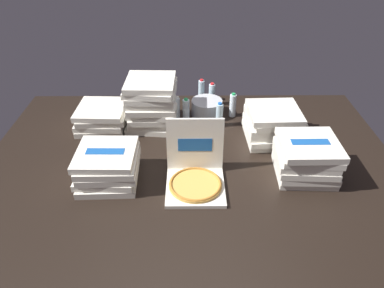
% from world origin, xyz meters
% --- Properties ---
extents(ground_plane, '(3.20, 2.40, 0.02)m').
position_xyz_m(ground_plane, '(0.00, 0.00, -0.01)').
color(ground_plane, black).
extents(open_pizza_box, '(0.41, 0.45, 0.43)m').
position_xyz_m(open_pizza_box, '(0.03, -0.19, 0.08)').
color(open_pizza_box, silver).
rests_on(open_pizza_box, ground_plane).
extents(pizza_stack_left_far, '(0.46, 0.45, 0.29)m').
position_xyz_m(pizza_stack_left_far, '(0.67, 0.38, 0.14)').
color(pizza_stack_left_far, silver).
rests_on(pizza_stack_left_far, ground_plane).
extents(pizza_stack_left_near, '(0.44, 0.43, 0.24)m').
position_xyz_m(pizza_stack_left_near, '(-0.59, -0.14, 0.12)').
color(pizza_stack_left_near, silver).
rests_on(pizza_stack_left_near, ground_plane).
extents(pizza_stack_right_mid, '(0.44, 0.43, 0.19)m').
position_xyz_m(pizza_stack_right_mid, '(-0.78, 0.60, 0.10)').
color(pizza_stack_right_mid, silver).
rests_on(pizza_stack_right_mid, ground_plane).
extents(pizza_stack_right_far, '(0.45, 0.44, 0.29)m').
position_xyz_m(pizza_stack_right_far, '(0.83, -0.09, 0.14)').
color(pizza_stack_right_far, silver).
rests_on(pizza_stack_right_far, ground_plane).
extents(pizza_stack_left_mid, '(0.46, 0.45, 0.43)m').
position_xyz_m(pizza_stack_left_mid, '(-0.34, 0.62, 0.22)').
color(pizza_stack_left_mid, silver).
rests_on(pizza_stack_left_mid, ground_plane).
extents(ice_bucket, '(0.29, 0.29, 0.15)m').
position_xyz_m(ice_bucket, '(0.15, 0.80, 0.07)').
color(ice_bucket, '#B7BABF').
rests_on(ice_bucket, ground_plane).
extents(water_bottle_0, '(0.06, 0.06, 0.23)m').
position_xyz_m(water_bottle_0, '(0.21, 1.00, 0.11)').
color(water_bottle_0, silver).
rests_on(water_bottle_0, ground_plane).
extents(water_bottle_1, '(0.06, 0.06, 0.23)m').
position_xyz_m(water_bottle_1, '(0.25, 0.60, 0.11)').
color(water_bottle_1, silver).
rests_on(water_bottle_1, ground_plane).
extents(water_bottle_2, '(0.06, 0.06, 0.23)m').
position_xyz_m(water_bottle_2, '(0.11, 1.09, 0.11)').
color(water_bottle_2, silver).
rests_on(water_bottle_2, ground_plane).
extents(water_bottle_3, '(0.06, 0.06, 0.23)m').
position_xyz_m(water_bottle_3, '(0.39, 0.78, 0.11)').
color(water_bottle_3, white).
rests_on(water_bottle_3, ground_plane).
extents(water_bottle_4, '(0.06, 0.06, 0.23)m').
position_xyz_m(water_bottle_4, '(-0.13, 0.71, 0.11)').
color(water_bottle_4, white).
rests_on(water_bottle_4, ground_plane).
extents(water_bottle_5, '(0.06, 0.06, 0.23)m').
position_xyz_m(water_bottle_5, '(-0.04, 0.68, 0.11)').
color(water_bottle_5, silver).
rests_on(water_bottle_5, ground_plane).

